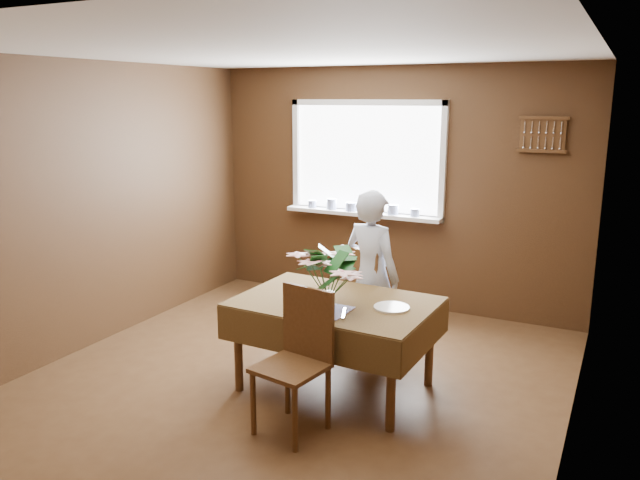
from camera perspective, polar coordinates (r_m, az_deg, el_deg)
The scene contains 15 objects.
floor at distance 4.96m, azimuth -2.92°, elevation -13.20°, with size 4.50×4.50×0.00m, color #482E18.
ceiling at distance 4.47m, azimuth -3.31°, elevation 16.96°, with size 4.50×4.50×0.00m, color white.
wall_back at distance 6.57m, azimuth 6.68°, elevation 4.68°, with size 4.00×4.00×0.00m, color brown.
wall_front at distance 2.90m, azimuth -25.89°, elevation -7.27°, with size 4.00×4.00×0.00m, color brown.
wall_left at distance 5.80m, azimuth -20.57°, elevation 2.83°, with size 4.50×4.50×0.00m, color brown.
wall_right at distance 3.98m, azimuth 22.77°, elevation -1.68°, with size 4.50×4.50×0.00m, color brown.
window_assembly at distance 6.62m, azimuth 4.09°, elevation 5.66°, with size 1.72×0.20×1.22m.
spoon_rack at distance 6.14m, azimuth 19.69°, elevation 9.07°, with size 0.44×0.05×0.33m.
dining_table at distance 4.70m, azimuth 1.37°, elevation -6.53°, with size 1.49×1.04×0.71m.
chair_far at distance 5.41m, azimuth 4.30°, elevation -5.06°, with size 0.51×0.51×0.95m.
chair_near at distance 4.20m, azimuth -1.99°, elevation -10.39°, with size 0.48×0.48×0.96m.
seated_woman at distance 5.24m, azimuth 4.74°, elevation -3.27°, with size 0.53×0.35×1.45m, color white.
flower_bouquet at distance 4.42m, azimuth 0.77°, elevation -2.88°, with size 0.50×0.50×0.43m.
side_plate at distance 4.53m, azimuth 6.56°, elevation -6.15°, with size 0.26×0.26×0.01m, color white.
table_knife at distance 4.39m, azimuth 2.20°, elevation -6.67°, with size 0.02×0.22×0.00m, color silver.
Camera 1 is at (2.21, -3.87, 2.19)m, focal length 35.00 mm.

